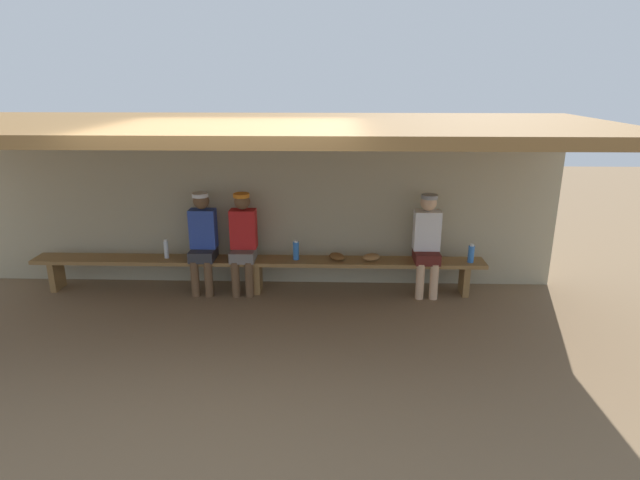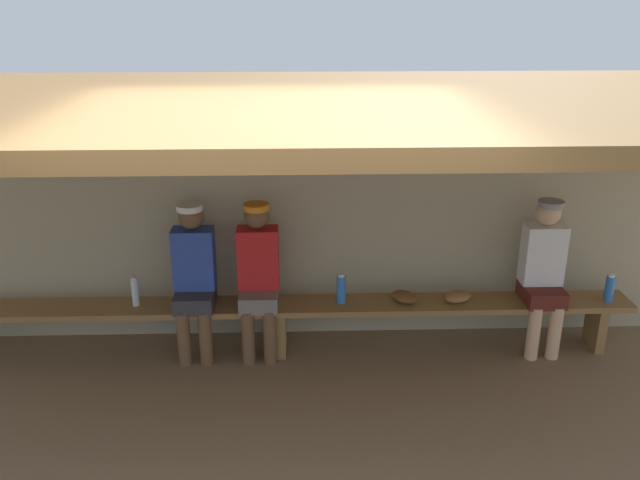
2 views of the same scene
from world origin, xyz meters
The scene contains 12 objects.
ground_plane centered at (0.00, 0.00, 0.00)m, with size 24.00×24.00×0.00m, color brown.
back_wall centered at (0.00, 2.00, 1.10)m, with size 8.00×0.20×2.20m, color tan.
dugout_roof centered at (0.00, 0.70, 2.26)m, with size 8.00×2.80×0.12m, color brown.
bench centered at (0.00, 1.55, 0.39)m, with size 6.00×0.36×0.46m.
player_shirtless_tan centered at (-0.18, 1.55, 0.75)m, with size 0.34×0.42×1.34m.
player_in_red centered at (2.23, 1.55, 0.75)m, with size 0.34×0.42×1.34m.
player_in_white centered at (-0.72, 1.55, 0.75)m, with size 0.34×0.42×1.34m.
water_bottle_orange centered at (-1.22, 1.56, 0.58)m, with size 0.06×0.06×0.25m.
water_bottle_clear centered at (2.80, 1.52, 0.58)m, with size 0.08×0.08×0.25m.
water_bottle_blue centered at (0.51, 1.56, 0.59)m, with size 0.08×0.08×0.26m.
baseball_glove_tan centered at (1.06, 1.56, 0.51)m, with size 0.24×0.17×0.09m, color brown.
baseball_glove_worn centered at (1.51, 1.55, 0.51)m, with size 0.24×0.17×0.09m, color olive.
Camera 1 is at (1.03, -4.94, 2.78)m, focal length 29.24 mm.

